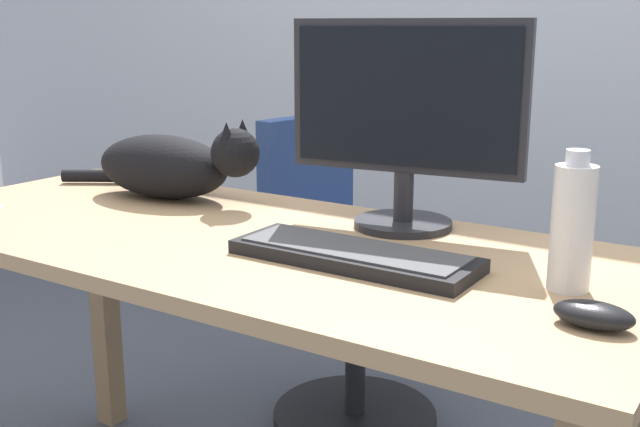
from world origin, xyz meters
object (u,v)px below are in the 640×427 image
(monitor, at_px, (405,116))
(water_bottle, at_px, (572,226))
(office_chair, at_px, (342,297))
(keyboard, at_px, (354,255))
(cat, at_px, (170,165))
(computer_mouse, at_px, (594,315))

(monitor, height_order, water_bottle, monitor)
(monitor, distance_m, water_bottle, 0.46)
(office_chair, distance_m, keyboard, 0.92)
(office_chair, height_order, keyboard, office_chair)
(office_chair, height_order, cat, cat)
(water_bottle, bearing_deg, monitor, 153.01)
(monitor, relative_size, cat, 0.78)
(monitor, bearing_deg, office_chair, 133.01)
(cat, bearing_deg, monitor, 5.65)
(computer_mouse, bearing_deg, cat, 165.19)
(monitor, height_order, keyboard, monitor)
(keyboard, distance_m, cat, 0.66)
(monitor, height_order, cat, monitor)
(keyboard, bearing_deg, computer_mouse, -9.94)
(office_chair, relative_size, water_bottle, 4.09)
(office_chair, relative_size, computer_mouse, 8.21)
(keyboard, relative_size, computer_mouse, 4.00)
(office_chair, relative_size, cat, 1.47)
(keyboard, distance_m, computer_mouse, 0.43)
(office_chair, xyz_separation_m, cat, (-0.17, -0.50, 0.45))
(cat, bearing_deg, water_bottle, -8.21)
(office_chair, distance_m, water_bottle, 1.13)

